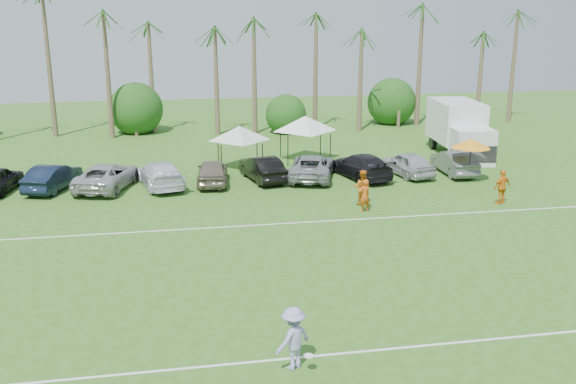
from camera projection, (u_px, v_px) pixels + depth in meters
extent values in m
cube|color=white|center=(296.00, 358.00, 18.33)|extent=(80.00, 0.10, 0.01)
cube|color=white|center=(247.00, 226.00, 29.70)|extent=(80.00, 0.10, 0.01)
cone|color=brown|center=(52.00, 74.00, 49.01)|extent=(0.44, 0.44, 10.00)
cone|color=brown|center=(106.00, 67.00, 49.57)|extent=(0.44, 0.44, 11.00)
cone|color=brown|center=(160.00, 85.00, 50.66)|extent=(0.44, 0.44, 8.00)
cone|color=brown|center=(210.00, 78.00, 51.22)|extent=(0.44, 0.44, 9.00)
cone|color=brown|center=(260.00, 71.00, 51.78)|extent=(0.44, 0.44, 10.00)
cone|color=brown|center=(308.00, 64.00, 52.33)|extent=(0.44, 0.44, 11.00)
cone|color=brown|center=(366.00, 81.00, 53.60)|extent=(0.44, 0.44, 8.00)
cone|color=brown|center=(423.00, 74.00, 54.33)|extent=(0.44, 0.44, 9.00)
cone|color=brown|center=(479.00, 67.00, 55.06)|extent=(0.44, 0.44, 10.00)
cone|color=brown|center=(522.00, 61.00, 55.62)|extent=(0.44, 0.44, 11.00)
cylinder|color=brown|center=(137.00, 125.00, 52.15)|extent=(0.30, 0.30, 1.40)
sphere|color=#174713|center=(136.00, 112.00, 51.86)|extent=(4.00, 4.00, 4.00)
cylinder|color=brown|center=(282.00, 121.00, 54.23)|extent=(0.30, 0.30, 1.40)
sphere|color=#174713|center=(282.00, 108.00, 53.93)|extent=(4.00, 4.00, 4.00)
cylinder|color=brown|center=(395.00, 117.00, 55.96)|extent=(0.30, 0.30, 1.40)
sphere|color=#174713|center=(395.00, 105.00, 55.66)|extent=(4.00, 4.00, 4.00)
imported|color=#CD5716|center=(365.00, 196.00, 31.62)|extent=(0.70, 0.58, 1.65)
imported|color=orange|center=(362.00, 187.00, 32.73)|extent=(1.10, 1.00, 1.84)
imported|color=orange|center=(502.00, 187.00, 32.88)|extent=(1.15, 0.76, 1.82)
cube|color=white|center=(456.00, 121.00, 44.59)|extent=(3.26, 5.33, 2.76)
cube|color=white|center=(472.00, 147.00, 41.50)|extent=(2.73, 2.24, 2.32)
cube|color=black|center=(477.00, 154.00, 40.80)|extent=(2.56, 0.59, 1.10)
cube|color=#E5590C|center=(475.00, 128.00, 44.83)|extent=(0.20, 1.76, 0.99)
cylinder|color=black|center=(454.00, 156.00, 41.81)|extent=(0.43, 1.02, 0.99)
cylinder|color=black|center=(487.00, 156.00, 41.98)|extent=(0.43, 1.02, 0.99)
cylinder|color=black|center=(433.00, 142.00, 46.26)|extent=(0.43, 1.02, 0.99)
cylinder|color=black|center=(463.00, 142.00, 46.42)|extent=(0.43, 1.02, 0.99)
cylinder|color=black|center=(221.00, 160.00, 38.94)|extent=(0.06, 0.06, 1.82)
cylinder|color=black|center=(262.00, 158.00, 39.38)|extent=(0.06, 0.06, 1.82)
cylinder|color=black|center=(218.00, 151.00, 41.33)|extent=(0.06, 0.06, 1.82)
cylinder|color=black|center=(257.00, 150.00, 41.77)|extent=(0.06, 0.06, 1.82)
pyramid|color=silver|center=(239.00, 126.00, 39.86)|extent=(3.93, 3.93, 0.91)
cylinder|color=black|center=(288.00, 151.00, 40.99)|extent=(0.06, 0.06, 1.99)
cylinder|color=black|center=(330.00, 149.00, 41.47)|extent=(0.06, 0.06, 1.99)
cylinder|color=black|center=(281.00, 143.00, 43.63)|extent=(0.06, 0.06, 1.99)
cylinder|color=black|center=(321.00, 141.00, 44.12)|extent=(0.06, 0.06, 1.99)
pyramid|color=white|center=(305.00, 116.00, 42.01)|extent=(4.31, 4.31, 1.00)
cylinder|color=black|center=(470.00, 163.00, 37.12)|extent=(0.05, 0.05, 2.28)
cone|color=orange|center=(471.00, 143.00, 36.81)|extent=(2.28, 2.28, 0.52)
imported|color=#A398D7|center=(293.00, 338.00, 17.60)|extent=(1.35, 1.20, 1.81)
cylinder|color=white|center=(309.00, 356.00, 17.45)|extent=(0.27, 0.27, 0.03)
imported|color=#121C32|center=(53.00, 177.00, 35.56)|extent=(2.82, 4.66, 1.45)
imported|color=#A9A9AA|center=(107.00, 176.00, 35.77)|extent=(3.74, 5.68, 1.45)
imported|color=white|center=(160.00, 174.00, 36.21)|extent=(3.09, 5.32, 1.45)
imported|color=#7B6D5C|center=(212.00, 172.00, 36.76)|extent=(2.09, 4.40, 1.45)
imported|color=black|center=(262.00, 168.00, 37.55)|extent=(2.42, 4.63, 1.45)
imported|color=gray|center=(312.00, 167.00, 37.96)|extent=(3.84, 5.70, 1.45)
imported|color=black|center=(361.00, 166.00, 38.19)|extent=(3.13, 5.33, 1.45)
imported|color=#B4B6BD|center=(408.00, 164.00, 38.73)|extent=(2.48, 4.50, 1.45)
imported|color=slate|center=(454.00, 162.00, 39.10)|extent=(1.70, 4.46, 1.45)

